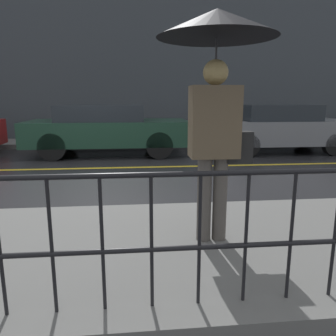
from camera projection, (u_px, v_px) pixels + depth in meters
name	position (u px, v px, depth m)	size (l,w,h in m)	color
ground_plane	(90.00, 168.00, 7.30)	(80.00, 80.00, 0.00)	#262628
sidewalk_near	(29.00, 256.00, 3.07)	(28.00, 2.44, 0.14)	#60605E
sidewalk_far	(105.00, 142.00, 11.13)	(28.00, 1.67, 0.14)	#60605E
lane_marking	(90.00, 168.00, 7.30)	(25.20, 0.12, 0.01)	gold
building_storefront	(105.00, 61.00, 11.51)	(28.00, 0.30, 5.67)	#383D42
pedestrian	(217.00, 62.00, 2.93)	(1.08, 1.08, 2.14)	#4C4742
car_dark_green	(107.00, 129.00, 9.00)	(4.32, 1.86, 1.36)	#193828
car_grey	(279.00, 128.00, 9.49)	(3.92, 1.82, 1.36)	slate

